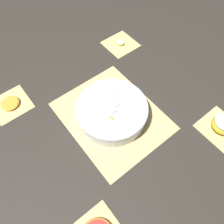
{
  "coord_description": "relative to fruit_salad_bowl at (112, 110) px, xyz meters",
  "views": [
    {
      "loc": [
        -0.36,
        0.28,
        0.77
      ],
      "look_at": [
        0.0,
        0.0,
        0.03
      ],
      "focal_mm": 35.0,
      "sensor_mm": 36.0,
      "label": 1
    }
  ],
  "objects": [
    {
      "name": "orange_slice_whole",
      "position": [
        0.31,
        0.3,
        -0.03
      ],
      "size": [
        0.08,
        0.08,
        0.01
      ],
      "color": "#F9A338",
      "rests_on": "coaster_mat_far_right"
    },
    {
      "name": "fruit_salad_bowl",
      "position": [
        0.0,
        0.0,
        0.0
      ],
      "size": [
        0.28,
        0.28,
        0.07
      ],
      "color": "silver",
      "rests_on": "bamboo_mat_center"
    },
    {
      "name": "coaster_mat_near_left",
      "position": [
        -0.31,
        -0.3,
        -0.04
      ],
      "size": [
        0.15,
        0.15,
        0.01
      ],
      "color": "#D6B775",
      "rests_on": "ground_plane"
    },
    {
      "name": "coaster_mat_near_right",
      "position": [
        0.31,
        -0.3,
        -0.04
      ],
      "size": [
        0.15,
        0.15,
        0.01
      ],
      "color": "#D6B775",
      "rests_on": "ground_plane"
    },
    {
      "name": "banana_coin_single",
      "position": [
        0.31,
        -0.3,
        -0.03
      ],
      "size": [
        0.04,
        0.04,
        0.01
      ],
      "color": "#F7EFC6",
      "rests_on": "coaster_mat_near_right"
    },
    {
      "name": "apple_half",
      "position": [
        -0.31,
        -0.3,
        -0.01
      ],
      "size": [
        0.09,
        0.09,
        0.05
      ],
      "color": "gold",
      "rests_on": "coaster_mat_near_left"
    },
    {
      "name": "bamboo_mat_center",
      "position": [
        -0.0,
        0.0,
        -0.04
      ],
      "size": [
        0.43,
        0.35,
        0.01
      ],
      "color": "#D6B775",
      "rests_on": "ground_plane"
    },
    {
      "name": "ground_plane",
      "position": [
        -0.0,
        0.0,
        -0.04
      ],
      "size": [
        6.0,
        6.0,
        0.0
      ],
      "primitive_type": "plane",
      "color": "#2D2823"
    },
    {
      "name": "coaster_mat_far_right",
      "position": [
        0.31,
        0.3,
        -0.04
      ],
      "size": [
        0.15,
        0.15,
        0.01
      ],
      "color": "#D6B775",
      "rests_on": "ground_plane"
    }
  ]
}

